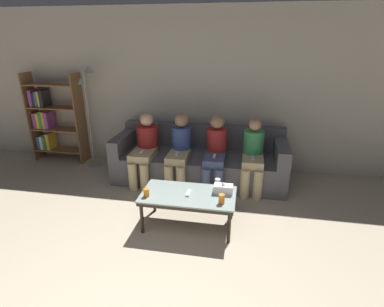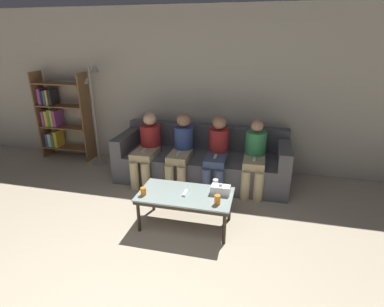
{
  "view_description": "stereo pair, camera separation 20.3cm",
  "coord_description": "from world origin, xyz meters",
  "px_view_note": "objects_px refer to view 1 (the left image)",
  "views": [
    {
      "loc": [
        0.67,
        -1.23,
        2.12
      ],
      "look_at": [
        0.0,
        2.42,
        0.68
      ],
      "focal_mm": 28.0,
      "sensor_mm": 36.0,
      "label": 1
    },
    {
      "loc": [
        0.87,
        -1.18,
        2.12
      ],
      "look_at": [
        0.0,
        2.42,
        0.68
      ],
      "focal_mm": 28.0,
      "sensor_mm": 36.0,
      "label": 2
    }
  ],
  "objects_px": {
    "coffee_table": "(188,197)",
    "cup_far_center": "(222,199)",
    "bookshelf": "(50,119)",
    "seated_person_right_end": "(253,154)",
    "couch": "(200,161)",
    "seated_person_mid_left": "(180,148)",
    "seated_person_left_end": "(145,147)",
    "standing_lamp": "(89,106)",
    "tissue_box": "(223,189)",
    "cup_near_right": "(218,183)",
    "seated_person_mid_right": "(216,151)",
    "game_remote": "(188,193)",
    "cup_near_left": "(146,193)"
  },
  "relations": [
    {
      "from": "coffee_table",
      "to": "bookshelf",
      "type": "distance_m",
      "value": 3.31
    },
    {
      "from": "cup_near_left",
      "to": "seated_person_mid_left",
      "type": "xyz_separation_m",
      "value": [
        0.12,
        1.23,
        0.1
      ]
    },
    {
      "from": "coffee_table",
      "to": "standing_lamp",
      "type": "relative_size",
      "value": 0.63
    },
    {
      "from": "game_remote",
      "to": "cup_far_center",
      "type": "bearing_deg",
      "value": -20.15
    },
    {
      "from": "cup_near_right",
      "to": "seated_person_mid_right",
      "type": "height_order",
      "value": "seated_person_mid_right"
    },
    {
      "from": "seated_person_mid_right",
      "to": "seated_person_right_end",
      "type": "distance_m",
      "value": 0.54
    },
    {
      "from": "bookshelf",
      "to": "seated_person_right_end",
      "type": "xyz_separation_m",
      "value": [
        3.58,
        -0.56,
        -0.22
      ]
    },
    {
      "from": "standing_lamp",
      "to": "coffee_table",
      "type": "bearing_deg",
      "value": -37.43
    },
    {
      "from": "tissue_box",
      "to": "seated_person_right_end",
      "type": "relative_size",
      "value": 0.21
    },
    {
      "from": "bookshelf",
      "to": "seated_person_right_end",
      "type": "distance_m",
      "value": 3.63
    },
    {
      "from": "cup_far_center",
      "to": "seated_person_right_end",
      "type": "relative_size",
      "value": 0.1
    },
    {
      "from": "couch",
      "to": "cup_far_center",
      "type": "relative_size",
      "value": 24.48
    },
    {
      "from": "game_remote",
      "to": "seated_person_left_end",
      "type": "relative_size",
      "value": 0.14
    },
    {
      "from": "cup_far_center",
      "to": "seated_person_mid_left",
      "type": "height_order",
      "value": "seated_person_mid_left"
    },
    {
      "from": "standing_lamp",
      "to": "seated_person_mid_right",
      "type": "bearing_deg",
      "value": -11.0
    },
    {
      "from": "coffee_table",
      "to": "cup_far_center",
      "type": "distance_m",
      "value": 0.43
    },
    {
      "from": "coffee_table",
      "to": "tissue_box",
      "type": "distance_m",
      "value": 0.42
    },
    {
      "from": "cup_near_right",
      "to": "couch",
      "type": "bearing_deg",
      "value": 109.23
    },
    {
      "from": "game_remote",
      "to": "seated_person_mid_right",
      "type": "xyz_separation_m",
      "value": [
        0.2,
        1.09,
        0.13
      ]
    },
    {
      "from": "tissue_box",
      "to": "standing_lamp",
      "type": "bearing_deg",
      "value": 149.16
    },
    {
      "from": "cup_far_center",
      "to": "seated_person_mid_right",
      "type": "relative_size",
      "value": 0.1
    },
    {
      "from": "cup_near_right",
      "to": "coffee_table",
      "type": "bearing_deg",
      "value": -145.89
    },
    {
      "from": "tissue_box",
      "to": "standing_lamp",
      "type": "distance_m",
      "value": 2.83
    },
    {
      "from": "seated_person_right_end",
      "to": "bookshelf",
      "type": "bearing_deg",
      "value": 171.15
    },
    {
      "from": "couch",
      "to": "seated_person_left_end",
      "type": "bearing_deg",
      "value": -163.45
    },
    {
      "from": "standing_lamp",
      "to": "seated_person_mid_left",
      "type": "xyz_separation_m",
      "value": [
        1.64,
        -0.43,
        -0.48
      ]
    },
    {
      "from": "cup_near_right",
      "to": "seated_person_right_end",
      "type": "bearing_deg",
      "value": 64.72
    },
    {
      "from": "coffee_table",
      "to": "standing_lamp",
      "type": "bearing_deg",
      "value": 142.57
    },
    {
      "from": "coffee_table",
      "to": "seated_person_mid_left",
      "type": "height_order",
      "value": "seated_person_mid_left"
    },
    {
      "from": "cup_near_left",
      "to": "bookshelf",
      "type": "height_order",
      "value": "bookshelf"
    },
    {
      "from": "standing_lamp",
      "to": "seated_person_mid_right",
      "type": "height_order",
      "value": "standing_lamp"
    },
    {
      "from": "couch",
      "to": "seated_person_left_end",
      "type": "height_order",
      "value": "seated_person_left_end"
    },
    {
      "from": "tissue_box",
      "to": "cup_far_center",
      "type": "bearing_deg",
      "value": -89.81
    },
    {
      "from": "seated_person_left_end",
      "to": "seated_person_mid_right",
      "type": "relative_size",
      "value": 0.98
    },
    {
      "from": "seated_person_mid_right",
      "to": "tissue_box",
      "type": "bearing_deg",
      "value": -78.64
    },
    {
      "from": "tissue_box",
      "to": "standing_lamp",
      "type": "height_order",
      "value": "standing_lamp"
    },
    {
      "from": "game_remote",
      "to": "seated_person_right_end",
      "type": "distance_m",
      "value": 1.33
    },
    {
      "from": "cup_far_center",
      "to": "seated_person_right_end",
      "type": "distance_m",
      "value": 1.29
    },
    {
      "from": "couch",
      "to": "seated_person_mid_left",
      "type": "height_order",
      "value": "seated_person_mid_left"
    },
    {
      "from": "cup_near_right",
      "to": "seated_person_mid_left",
      "type": "relative_size",
      "value": 0.11
    },
    {
      "from": "couch",
      "to": "seated_person_mid_left",
      "type": "relative_size",
      "value": 2.43
    },
    {
      "from": "game_remote",
      "to": "seated_person_left_end",
      "type": "xyz_separation_m",
      "value": [
        -0.88,
        1.1,
        0.13
      ]
    },
    {
      "from": "coffee_table",
      "to": "cup_far_center",
      "type": "relative_size",
      "value": 10.21
    },
    {
      "from": "coffee_table",
      "to": "seated_person_right_end",
      "type": "bearing_deg",
      "value": 56.26
    },
    {
      "from": "seated_person_mid_right",
      "to": "game_remote",
      "type": "bearing_deg",
      "value": -100.17
    },
    {
      "from": "cup_near_left",
      "to": "cup_far_center",
      "type": "relative_size",
      "value": 0.88
    },
    {
      "from": "couch",
      "to": "game_remote",
      "type": "distance_m",
      "value": 1.35
    },
    {
      "from": "seated_person_mid_left",
      "to": "seated_person_right_end",
      "type": "distance_m",
      "value": 1.08
    },
    {
      "from": "cup_far_center",
      "to": "seated_person_left_end",
      "type": "bearing_deg",
      "value": 135.92
    },
    {
      "from": "bookshelf",
      "to": "couch",
      "type": "bearing_deg",
      "value": -6.66
    }
  ]
}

